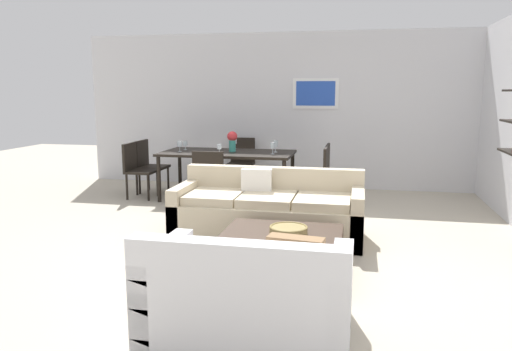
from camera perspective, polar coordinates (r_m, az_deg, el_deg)
name	(u,v)px	position (r m, az deg, el deg)	size (l,w,h in m)	color
ground_plane	(257,245)	(5.58, 0.12, -7.97)	(18.00, 18.00, 0.00)	#BCB29E
back_wall_unit	(315,111)	(8.78, 6.81, 7.40)	(8.40, 0.09, 2.70)	silver
sofa_beige	(269,213)	(5.81, 1.46, -4.28)	(2.17, 0.90, 0.78)	beige
loveseat_white	(249,295)	(3.54, -0.79, -13.61)	(1.41, 0.90, 0.78)	white
coffee_table	(280,255)	(4.67, 2.82, -9.10)	(1.12, 1.04, 0.38)	#38281E
decorative_bowl	(288,230)	(4.64, 3.76, -6.24)	(0.36, 0.36, 0.08)	#99844C
dining_table	(227,156)	(7.81, -3.30, 2.29)	(2.06, 1.03, 0.75)	black
dining_chair_right_far	(320,168)	(7.82, 7.39, 0.87)	(0.44, 0.44, 0.88)	black
dining_chair_left_near	(137,167)	(8.12, -13.56, 1.00)	(0.44, 0.44, 0.88)	black
dining_chair_head	(241,160)	(8.72, -1.71, 1.85)	(0.44, 0.44, 0.88)	black
dining_chair_foot	(210,177)	(6.96, -5.26, -0.18)	(0.44, 0.44, 0.88)	black
dining_chair_right_near	(318,173)	(7.36, 7.10, 0.33)	(0.44, 0.44, 0.88)	black
dining_chair_left_far	(149,163)	(8.53, -12.24, 1.46)	(0.44, 0.44, 0.88)	black
wine_glass_left_far	(185,144)	(8.14, -8.14, 3.64)	(0.07, 0.07, 0.14)	silver
wine_glass_foot	(219,147)	(7.35, -4.24, 3.25)	(0.06, 0.06, 0.17)	silver
wine_glass_head	(235,142)	(8.23, -2.48, 3.89)	(0.07, 0.07, 0.16)	silver
wine_glass_right_near	(273,146)	(7.50, 1.93, 3.42)	(0.07, 0.07, 0.17)	silver
wine_glass_left_near	(180,144)	(7.90, -8.78, 3.58)	(0.08, 0.08, 0.17)	silver
wine_glass_right_far	(275,144)	(7.75, 2.25, 3.65)	(0.07, 0.07, 0.18)	silver
centerpiece_vase	(232,140)	(7.81, -2.75, 4.15)	(0.16, 0.16, 0.32)	teal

